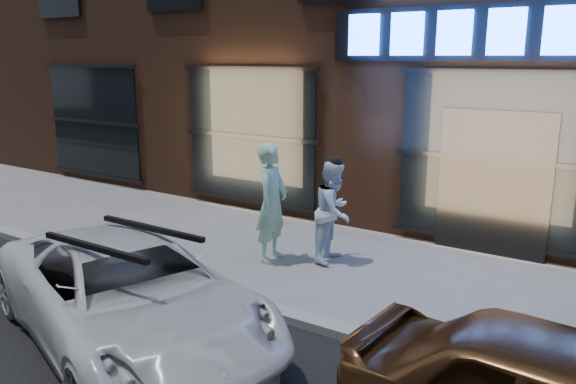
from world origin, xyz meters
name	(u,v)px	position (x,y,z in m)	size (l,w,h in m)	color
ground	(398,353)	(0.00, 0.00, 0.00)	(90.00, 90.00, 0.00)	slate
curb	(398,348)	(0.00, 0.00, 0.06)	(60.00, 0.25, 0.12)	gray
man_bowtie	(272,203)	(-2.87, 1.68, 0.96)	(0.70, 0.46, 1.92)	#B1E9CD
man_cap	(334,211)	(-2.03, 2.21, 0.82)	(0.80, 0.62, 1.64)	white
white_suv	(129,294)	(-2.67, -1.48, 0.62)	(2.05, 4.45, 1.24)	silver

